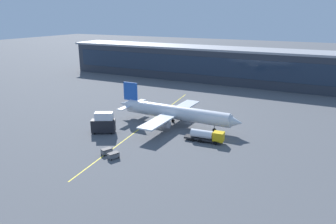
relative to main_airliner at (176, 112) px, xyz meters
name	(u,v)px	position (x,y,z in m)	size (l,w,h in m)	color
ground_plane	(159,127)	(-3.54, -4.52, -4.04)	(700.00, 700.00, 0.00)	#515459
apron_lead_in_line	(147,123)	(-8.74, -2.52, -4.04)	(0.30, 80.00, 0.01)	yellow
terminal_building	(262,67)	(11.33, 71.83, 4.48)	(214.28, 20.83, 17.00)	#2D333D
main_airliner	(176,112)	(0.00, 0.00, 0.00)	(42.28, 33.32, 11.90)	silver
fuel_tanker	(207,136)	(13.62, -8.73, -2.30)	(10.97, 3.36, 3.25)	#232326
catering_lift	(103,123)	(-15.43, -16.07, -0.98)	(7.17, 5.41, 6.30)	black
baggage_cart_0	(107,151)	(-5.66, -27.54, -3.26)	(2.44, 3.04, 1.48)	#595B60
baggage_cart_1	(113,155)	(-2.71, -28.78, -3.26)	(2.44, 3.04, 1.48)	#595B60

